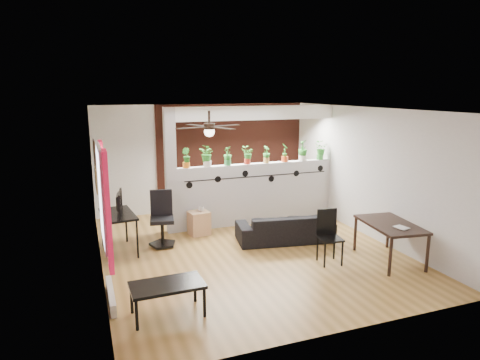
% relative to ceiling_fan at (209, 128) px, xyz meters
% --- Properties ---
extents(room_shell, '(6.30, 7.10, 2.90)m').
position_rel_ceiling_fan_xyz_m(room_shell, '(0.80, 0.30, -1.01)').
color(room_shell, olive).
rests_on(room_shell, ground).
extents(partition_wall, '(3.60, 0.18, 1.35)m').
position_rel_ceiling_fan_xyz_m(partition_wall, '(1.60, 1.80, -1.64)').
color(partition_wall, '#BCBCC1').
rests_on(partition_wall, ground).
extents(ceiling_header, '(3.60, 0.18, 0.30)m').
position_rel_ceiling_fan_xyz_m(ceiling_header, '(1.60, 1.80, 0.14)').
color(ceiling_header, white).
rests_on(ceiling_header, room_shell).
extents(pier_column, '(0.22, 0.20, 2.60)m').
position_rel_ceiling_fan_xyz_m(pier_column, '(-0.31, 1.80, -1.01)').
color(pier_column, '#BCBCC1').
rests_on(pier_column, ground).
extents(brick_panel, '(3.90, 0.05, 2.60)m').
position_rel_ceiling_fan_xyz_m(brick_panel, '(1.60, 3.27, -1.01)').
color(brick_panel, '#973E2C').
rests_on(brick_panel, ground).
extents(vine_decal, '(3.31, 0.01, 0.30)m').
position_rel_ceiling_fan_xyz_m(vine_decal, '(1.60, 1.70, -1.23)').
color(vine_decal, black).
rests_on(vine_decal, partition_wall).
extents(window_assembly, '(0.09, 1.30, 1.55)m').
position_rel_ceiling_fan_xyz_m(window_assembly, '(-1.76, -0.90, -0.81)').
color(window_assembly, white).
rests_on(window_assembly, room_shell).
extents(baseboard_heater, '(0.08, 1.00, 0.18)m').
position_rel_ceiling_fan_xyz_m(baseboard_heater, '(-1.74, -0.90, -2.22)').
color(baseboard_heater, silver).
rests_on(baseboard_heater, ground).
extents(corkboard, '(0.03, 0.60, 0.45)m').
position_rel_ceiling_fan_xyz_m(corkboard, '(-1.78, 1.25, -0.96)').
color(corkboard, olive).
rests_on(corkboard, room_shell).
extents(framed_art, '(0.03, 0.34, 0.44)m').
position_rel_ceiling_fan_xyz_m(framed_art, '(-1.78, 1.20, -0.46)').
color(framed_art, '#8C7259').
rests_on(framed_art, room_shell).
extents(ceiling_fan, '(1.19, 1.19, 0.43)m').
position_rel_ceiling_fan_xyz_m(ceiling_fan, '(0.00, 0.00, 0.00)').
color(ceiling_fan, black).
rests_on(ceiling_fan, room_shell).
extents(potted_plant_0, '(0.25, 0.27, 0.42)m').
position_rel_ceiling_fan_xyz_m(potted_plant_0, '(0.02, 1.80, -0.74)').
color(potted_plant_0, orange).
rests_on(potted_plant_0, partition_wall).
extents(potted_plant_1, '(0.29, 0.31, 0.46)m').
position_rel_ceiling_fan_xyz_m(potted_plant_1, '(0.47, 1.80, -0.72)').
color(potted_plant_1, white).
rests_on(potted_plant_1, partition_wall).
extents(potted_plant_2, '(0.26, 0.26, 0.41)m').
position_rel_ceiling_fan_xyz_m(potted_plant_2, '(0.92, 1.80, -0.75)').
color(potted_plant_2, '#30843F').
rests_on(potted_plant_2, partition_wall).
extents(potted_plant_3, '(0.23, 0.21, 0.39)m').
position_rel_ceiling_fan_xyz_m(potted_plant_3, '(1.37, 1.80, -0.76)').
color(potted_plant_3, red).
rests_on(potted_plant_3, partition_wall).
extents(potted_plant_4, '(0.23, 0.23, 0.37)m').
position_rel_ceiling_fan_xyz_m(potted_plant_4, '(1.83, 1.80, -0.77)').
color(potted_plant_4, gold).
rests_on(potted_plant_4, partition_wall).
extents(potted_plant_5, '(0.19, 0.23, 0.41)m').
position_rel_ceiling_fan_xyz_m(potted_plant_5, '(2.28, 1.80, -0.74)').
color(potted_plant_5, '#D04618').
rests_on(potted_plant_5, partition_wall).
extents(potted_plant_6, '(0.32, 0.32, 0.47)m').
position_rel_ceiling_fan_xyz_m(potted_plant_6, '(2.73, 1.80, -0.72)').
color(potted_plant_6, white).
rests_on(potted_plant_6, partition_wall).
extents(potted_plant_7, '(0.27, 0.28, 0.42)m').
position_rel_ceiling_fan_xyz_m(potted_plant_7, '(3.18, 1.80, -0.74)').
color(potted_plant_7, green).
rests_on(potted_plant_7, partition_wall).
extents(sofa, '(1.88, 0.99, 0.52)m').
position_rel_ceiling_fan_xyz_m(sofa, '(1.67, 0.50, -2.05)').
color(sofa, black).
rests_on(sofa, ground).
extents(cube_shelf, '(0.45, 0.41, 0.49)m').
position_rel_ceiling_fan_xyz_m(cube_shelf, '(0.17, 1.46, -2.07)').
color(cube_shelf, tan).
rests_on(cube_shelf, ground).
extents(cup, '(0.16, 0.16, 0.10)m').
position_rel_ceiling_fan_xyz_m(cup, '(0.22, 1.46, -1.78)').
color(cup, gray).
rests_on(cup, cube_shelf).
extents(computer_desk, '(0.64, 1.07, 0.74)m').
position_rel_ceiling_fan_xyz_m(computer_desk, '(-1.45, 1.03, -1.65)').
color(computer_desk, black).
rests_on(computer_desk, ground).
extents(monitor, '(0.36, 0.11, 0.20)m').
position_rel_ceiling_fan_xyz_m(monitor, '(-1.45, 1.18, -1.48)').
color(monitor, black).
rests_on(monitor, computer_desk).
extents(office_chair, '(0.54, 0.54, 1.04)m').
position_rel_ceiling_fan_xyz_m(office_chair, '(-0.65, 1.10, -1.85)').
color(office_chair, black).
rests_on(office_chair, ground).
extents(dining_table, '(0.91, 1.33, 0.68)m').
position_rel_ceiling_fan_xyz_m(dining_table, '(2.92, -1.04, -1.71)').
color(dining_table, black).
rests_on(dining_table, ground).
extents(book, '(0.20, 0.25, 0.02)m').
position_rel_ceiling_fan_xyz_m(book, '(2.82, -1.34, -1.62)').
color(book, gray).
rests_on(book, dining_table).
extents(folding_chair, '(0.42, 0.42, 0.93)m').
position_rel_ceiling_fan_xyz_m(folding_chair, '(1.90, -0.70, -1.77)').
color(folding_chair, black).
rests_on(folding_chair, ground).
extents(coffee_table, '(0.97, 0.55, 0.45)m').
position_rel_ceiling_fan_xyz_m(coffee_table, '(-1.06, -1.55, -1.92)').
color(coffee_table, black).
rests_on(coffee_table, ground).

